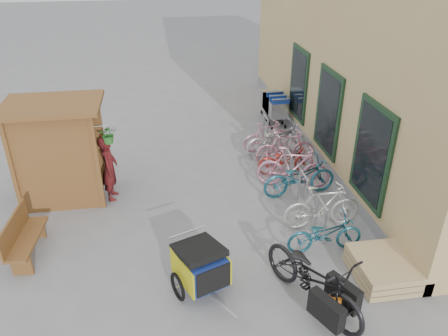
{
  "coord_description": "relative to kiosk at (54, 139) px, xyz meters",
  "views": [
    {
      "loc": [
        -0.86,
        -7.1,
        5.64
      ],
      "look_at": [
        0.5,
        1.5,
        1.0
      ],
      "focal_mm": 35.0,
      "sensor_mm": 36.0,
      "label": 1
    }
  ],
  "objects": [
    {
      "name": "bike_rack",
      "position": [
        5.58,
        -0.07,
        -1.04
      ],
      "size": [
        0.05,
        5.35,
        0.86
      ],
      "color": "#A5A8AD",
      "rests_on": "ground"
    },
    {
      "name": "bike_1",
      "position": [
        5.72,
        -2.14,
        -1.03
      ],
      "size": [
        1.73,
        0.5,
        1.04
      ],
      "primitive_type": "imported",
      "rotation": [
        0.0,
        0.0,
        1.58
      ],
      "color": "beige",
      "rests_on": "ground"
    },
    {
      "name": "pallet_stack",
      "position": [
        6.28,
        -3.87,
        -1.34
      ],
      "size": [
        1.0,
        1.2,
        0.4
      ],
      "color": "tan",
      "rests_on": "ground"
    },
    {
      "name": "bike_0",
      "position": [
        5.5,
        -2.93,
        -1.15
      ],
      "size": [
        1.56,
        0.56,
        0.81
      ],
      "primitive_type": "imported",
      "rotation": [
        0.0,
        0.0,
        1.59
      ],
      "color": "#1B576C",
      "rests_on": "ground"
    },
    {
      "name": "cargo_bike",
      "position": [
        4.78,
        -4.31,
        -0.97
      ],
      "size": [
        1.68,
        2.35,
        1.17
      ],
      "rotation": [
        0.0,
        0.0,
        0.45
      ],
      "color": "black",
      "rests_on": "ground"
    },
    {
      "name": "bike_7",
      "position": [
        5.49,
        1.84,
        -1.11
      ],
      "size": [
        1.53,
        0.73,
        0.89
      ],
      "primitive_type": "imported",
      "rotation": [
        0.0,
        0.0,
        1.79
      ],
      "color": "pink",
      "rests_on": "ground"
    },
    {
      "name": "building",
      "position": [
        9.77,
        2.03,
        1.94
      ],
      "size": [
        6.07,
        13.0,
        7.0
      ],
      "color": "tan",
      "rests_on": "ground"
    },
    {
      "name": "bike_3",
      "position": [
        5.62,
        -0.37,
        -1.0
      ],
      "size": [
        1.9,
        0.99,
        1.1
      ],
      "primitive_type": "imported",
      "rotation": [
        0.0,
        0.0,
        1.3
      ],
      "color": "pink",
      "rests_on": "ground"
    },
    {
      "name": "child_trailer",
      "position": [
        2.94,
        -3.62,
        -1.01
      ],
      "size": [
        1.1,
        1.68,
        0.98
      ],
      "rotation": [
        0.0,
        0.0,
        0.38
      ],
      "color": "navy",
      "rests_on": "ground"
    },
    {
      "name": "ground",
      "position": [
        3.28,
        -2.47,
        -1.55
      ],
      "size": [
        80.0,
        80.0,
        0.0
      ],
      "primitive_type": "plane",
      "color": "gray"
    },
    {
      "name": "kiosk",
      "position": [
        0.0,
        0.0,
        0.0
      ],
      "size": [
        2.49,
        1.65,
        2.4
      ],
      "color": "brown",
      "rests_on": "ground"
    },
    {
      "name": "bike_2",
      "position": [
        5.66,
        -0.75,
        -1.07
      ],
      "size": [
        1.9,
        0.84,
        0.97
      ],
      "primitive_type": "imported",
      "rotation": [
        0.0,
        0.0,
        1.68
      ],
      "color": "#1B576C",
      "rests_on": "ground"
    },
    {
      "name": "shopping_carts",
      "position": [
        6.28,
        4.04,
        -0.92
      ],
      "size": [
        0.6,
        1.66,
        1.08
      ],
      "color": "silver",
      "rests_on": "ground"
    },
    {
      "name": "bike_4",
      "position": [
        5.64,
        0.35,
        -1.15
      ],
      "size": [
        1.54,
        0.56,
        0.8
      ],
      "primitive_type": "imported",
      "rotation": [
        0.0,
        0.0,
        1.59
      ],
      "color": "maroon",
      "rests_on": "ground"
    },
    {
      "name": "bike_5",
      "position": [
        5.77,
        0.85,
        -1.05
      ],
      "size": [
        1.68,
        0.51,
        1.01
      ],
      "primitive_type": "imported",
      "rotation": [
        0.0,
        0.0,
        1.59
      ],
      "color": "pink",
      "rests_on": "ground"
    },
    {
      "name": "bike_6",
      "position": [
        5.68,
        1.46,
        -1.06
      ],
      "size": [
        1.96,
        0.98,
        0.98
      ],
      "primitive_type": "imported",
      "rotation": [
        0.0,
        0.0,
        1.75
      ],
      "color": "#9C9CA0",
      "rests_on": "ground"
    },
    {
      "name": "person_kiosk",
      "position": [
        1.16,
        -0.19,
        -0.75
      ],
      "size": [
        0.42,
        0.61,
        1.6
      ],
      "primitive_type": "imported",
      "rotation": [
        0.0,
        0.0,
        1.5
      ],
      "color": "maroon",
      "rests_on": "ground"
    },
    {
      "name": "bench",
      "position": [
        -0.4,
        -2.17,
        -1.09
      ],
      "size": [
        0.55,
        1.47,
        0.91
      ],
      "rotation": [
        0.0,
        0.0,
        -0.08
      ],
      "color": "brown",
      "rests_on": "ground"
    }
  ]
}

